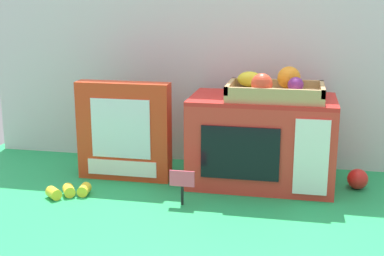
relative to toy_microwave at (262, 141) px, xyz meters
name	(u,v)px	position (x,y,z in m)	size (l,w,h in m)	color
ground_plane	(202,185)	(-0.17, -0.06, -0.14)	(1.70, 1.70, 0.00)	#219E54
display_back_panel	(216,51)	(-0.17, 0.20, 0.25)	(1.61, 0.03, 0.77)	silver
toy_microwave	(262,141)	(0.00, 0.00, 0.00)	(0.43, 0.25, 0.27)	red
food_groups_crate	(275,89)	(0.03, -0.01, 0.16)	(0.28, 0.19, 0.09)	tan
cookie_set_box	(124,131)	(-0.43, -0.04, 0.02)	(0.29, 0.06, 0.31)	red
price_sign	(182,182)	(-0.20, -0.22, -0.07)	(0.07, 0.01, 0.10)	black
loose_toy_banana	(69,191)	(-0.54, -0.23, -0.12)	(0.12, 0.09, 0.03)	yellow
loose_toy_apple	(358,179)	(0.29, 0.01, -0.10)	(0.06, 0.06, 0.06)	red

